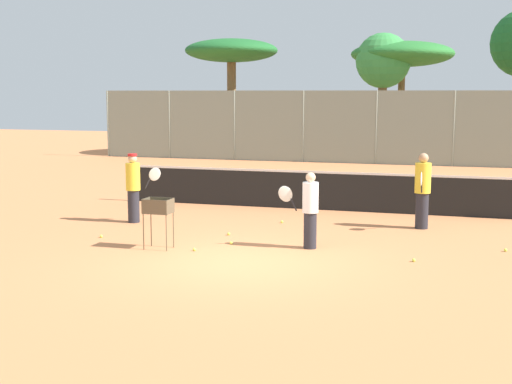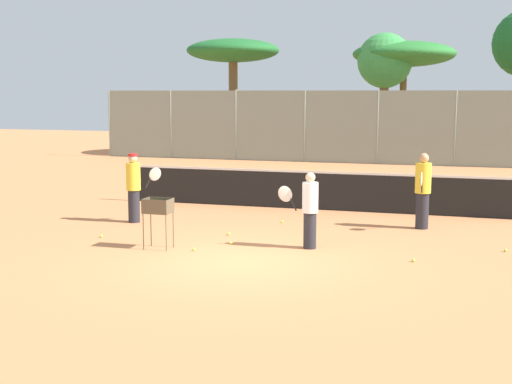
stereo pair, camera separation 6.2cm
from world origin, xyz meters
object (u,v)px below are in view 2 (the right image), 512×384
(parked_car, at_px, (447,144))
(player_red_cap, at_px, (134,187))
(tennis_net, at_px, (313,189))
(ball_cart, at_px, (158,210))
(player_white_outfit, at_px, (310,209))
(player_yellow_shirt, at_px, (423,190))

(parked_car, bearing_deg, player_red_cap, -108.22)
(tennis_net, xyz_separation_m, ball_cart, (-1.98, -5.78, 0.25))
(player_white_outfit, bearing_deg, player_yellow_shirt, -134.95)
(player_red_cap, xyz_separation_m, parked_car, (6.68, 20.30, -0.23))
(tennis_net, bearing_deg, player_white_outfit, -78.26)
(tennis_net, xyz_separation_m, parked_car, (2.87, 17.08, 0.10))
(tennis_net, relative_size, player_white_outfit, 6.79)
(player_yellow_shirt, distance_m, ball_cart, 6.34)
(tennis_net, relative_size, parked_car, 2.56)
(player_red_cap, bearing_deg, parked_car, 46.03)
(player_white_outfit, distance_m, player_red_cap, 5.09)
(player_red_cap, xyz_separation_m, ball_cart, (1.84, -2.56, -0.08))
(player_white_outfit, relative_size, player_red_cap, 0.93)
(ball_cart, relative_size, parked_car, 0.25)
(player_red_cap, bearing_deg, player_yellow_shirt, -15.38)
(tennis_net, relative_size, ball_cart, 10.28)
(tennis_net, xyz_separation_m, player_red_cap, (-3.82, -3.22, 0.33))
(tennis_net, xyz_separation_m, player_yellow_shirt, (3.07, -1.96, 0.36))
(player_white_outfit, bearing_deg, parked_car, -104.16)
(parked_car, bearing_deg, player_yellow_shirt, -89.37)
(tennis_net, bearing_deg, ball_cart, -108.92)
(parked_car, bearing_deg, player_white_outfit, -94.85)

